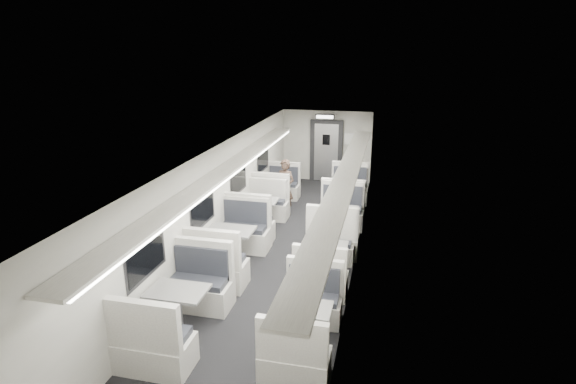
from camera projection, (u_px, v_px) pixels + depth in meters
The scene contains 19 objects.
room at pixel (286, 203), 9.62m from camera, with size 3.24×12.24×2.64m.
booth_left_a at pixel (277, 194), 12.94m from camera, with size 1.00×2.02×1.08m.
booth_left_b at pixel (259, 214), 11.27m from camera, with size 1.10×2.22×1.19m.
booth_left_c at pixel (231, 247), 9.35m from camera, with size 1.15×2.33×1.25m.
booth_left_d at pixel (179, 311), 7.09m from camera, with size 1.11×2.24×1.20m.
booth_right_a at pixel (346, 198), 12.49m from camera, with size 1.09×2.20×1.18m.
booth_right_b at pixel (337, 224), 10.61m from camera, with size 1.12×2.26×1.21m.
booth_right_c at pixel (326, 260), 8.92m from camera, with size 0.98×1.98×1.06m.
booth_right_d at pixel (305, 326), 6.80m from camera, with size 0.96×1.95×1.04m.
passenger at pixel (285, 188), 12.14m from camera, with size 0.56×0.37×1.54m, color black.
window_a at pixel (263, 157), 13.05m from camera, with size 0.02×1.18×0.84m, color black.
window_b at pixel (239, 177), 11.01m from camera, with size 0.02×1.18×0.84m, color black.
window_c at pixel (203, 207), 8.96m from camera, with size 0.02×1.18×0.84m, color black.
window_d at pixel (146, 253), 6.92m from camera, with size 0.02×1.18×0.84m, color black.
luggage_rack_left at pixel (225, 171), 9.39m from camera, with size 0.46×10.40×0.09m.
luggage_rack_right at pixel (344, 178), 8.86m from camera, with size 0.46×10.40×0.09m.
vestibule_door at pixel (326, 151), 15.18m from camera, with size 1.10×0.13×2.10m.
exit_sign at pixel (325, 117), 14.34m from camera, with size 0.62×0.12×0.16m.
wall_notice at pixel (349, 139), 14.86m from camera, with size 0.32×0.02×0.40m, color silver.
Camera 1 is at (2.06, -8.85, 4.37)m, focal length 28.00 mm.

